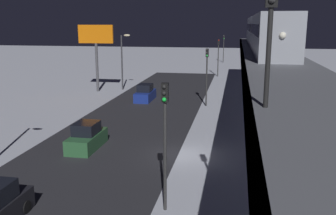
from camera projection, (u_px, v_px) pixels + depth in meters
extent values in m
plane|color=silver|center=(179.00, 155.00, 26.47)|extent=(240.00, 240.00, 0.00)
cube|color=#28282D|center=(104.00, 150.00, 27.45)|extent=(11.00, 88.40, 0.01)
cube|color=slate|center=(281.00, 72.00, 23.97)|extent=(5.00, 88.40, 0.80)
cube|color=#38383D|center=(244.00, 71.00, 24.39)|extent=(0.24, 86.63, 0.80)
cylinder|color=slate|center=(255.00, 63.00, 60.02)|extent=(1.40, 1.40, 5.66)
cylinder|color=slate|center=(260.00, 76.00, 45.88)|extent=(1.40, 1.40, 5.66)
cylinder|color=slate|center=(269.00, 99.00, 31.75)|extent=(1.40, 1.40, 5.66)
cylinder|color=slate|center=(294.00, 160.00, 17.61)|extent=(1.40, 1.40, 5.66)
cube|color=#999EA8|center=(271.00, 34.00, 32.84)|extent=(2.90, 18.00, 3.40)
cube|color=black|center=(271.00, 29.00, 32.76)|extent=(2.94, 16.20, 0.90)
cube|color=#999EA8|center=(259.00, 30.00, 50.69)|extent=(2.90, 18.00, 3.40)
cube|color=black|center=(260.00, 27.00, 50.60)|extent=(2.94, 16.20, 0.90)
sphere|color=white|center=(283.00, 35.00, 24.12)|extent=(0.44, 0.44, 0.44)
cylinder|color=black|center=(268.00, 57.00, 11.66)|extent=(0.16, 0.16, 3.20)
sphere|color=#333333|center=(272.00, 0.00, 11.13)|extent=(0.22, 0.22, 0.22)
cylinder|color=black|center=(26.00, 207.00, 18.31)|extent=(0.20, 0.64, 0.64)
cube|color=navy|center=(145.00, 96.00, 45.17)|extent=(1.80, 4.35, 1.10)
cube|color=black|center=(145.00, 88.00, 44.95)|extent=(1.58, 2.09, 0.87)
cube|color=#2D6038|center=(87.00, 141.00, 27.82)|extent=(1.80, 4.18, 1.10)
cube|color=black|center=(86.00, 128.00, 27.60)|extent=(1.58, 2.00, 0.87)
cylinder|color=#2D2D2D|center=(165.00, 158.00, 18.10)|extent=(0.16, 0.16, 5.50)
cube|color=black|center=(165.00, 92.00, 17.40)|extent=(0.32, 0.32, 0.90)
sphere|color=black|center=(164.00, 87.00, 17.16)|extent=(0.20, 0.20, 0.20)
sphere|color=black|center=(164.00, 93.00, 17.23)|extent=(0.20, 0.20, 0.20)
sphere|color=#19E53F|center=(164.00, 100.00, 17.29)|extent=(0.20, 0.20, 0.20)
cylinder|color=#2D2D2D|center=(207.00, 82.00, 41.57)|extent=(0.16, 0.16, 5.50)
cube|color=black|center=(207.00, 53.00, 40.87)|extent=(0.32, 0.32, 0.90)
sphere|color=black|center=(207.00, 50.00, 40.63)|extent=(0.20, 0.20, 0.20)
sphere|color=black|center=(207.00, 53.00, 40.70)|extent=(0.20, 0.20, 0.20)
sphere|color=#19E53F|center=(207.00, 56.00, 40.76)|extent=(0.20, 0.20, 0.20)
cylinder|color=#2D2D2D|center=(218.00, 61.00, 65.04)|extent=(0.16, 0.16, 5.50)
cube|color=black|center=(219.00, 42.00, 64.34)|extent=(0.32, 0.32, 0.90)
sphere|color=red|center=(219.00, 40.00, 64.10)|extent=(0.20, 0.20, 0.20)
sphere|color=black|center=(219.00, 42.00, 64.16)|extent=(0.20, 0.20, 0.20)
sphere|color=black|center=(219.00, 44.00, 64.23)|extent=(0.20, 0.20, 0.20)
cylinder|color=#2D2D2D|center=(224.00, 51.00, 88.51)|extent=(0.16, 0.16, 5.50)
cube|color=black|center=(224.00, 37.00, 87.81)|extent=(0.32, 0.32, 0.90)
sphere|color=black|center=(224.00, 36.00, 87.57)|extent=(0.20, 0.20, 0.20)
sphere|color=black|center=(224.00, 37.00, 87.63)|extent=(0.20, 0.20, 0.20)
sphere|color=#19E53F|center=(224.00, 38.00, 87.70)|extent=(0.20, 0.20, 0.20)
cylinder|color=#4C4C51|center=(97.00, 68.00, 50.57)|extent=(0.36, 0.36, 6.50)
cube|color=orange|center=(96.00, 34.00, 49.59)|extent=(4.80, 0.30, 2.40)
cylinder|color=#38383D|center=(122.00, 63.00, 51.72)|extent=(0.20, 0.20, 7.50)
ellipsoid|color=#F4E5B2|center=(127.00, 35.00, 50.76)|extent=(0.90, 0.44, 0.30)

